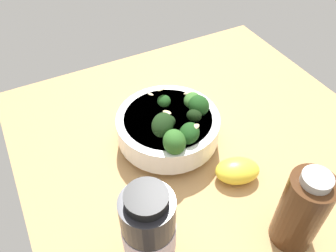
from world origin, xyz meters
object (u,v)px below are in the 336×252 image
at_px(bowl_of_broccoli, 170,126).
at_px(lemon_wedge, 237,171).
at_px(bottle_tall, 149,235).
at_px(bottle_short, 302,210).

xyz_separation_m(bowl_of_broccoli, lemon_wedge, (-0.06, 0.13, -0.02)).
xyz_separation_m(bottle_tall, bottle_short, (-0.21, 0.06, -0.01)).
bearing_deg(lemon_wedge, bowl_of_broccoli, -63.41).
bearing_deg(bottle_short, bowl_of_broccoli, -74.04).
height_order(bowl_of_broccoli, bottle_short, bottle_short).
bearing_deg(bottle_tall, bottle_short, 164.56).
bearing_deg(bowl_of_broccoli, bottle_short, 105.96).
relative_size(bowl_of_broccoli, bottle_tall, 1.15).
relative_size(lemon_wedge, bottle_tall, 0.45).
distance_m(lemon_wedge, bottle_short, 0.14).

